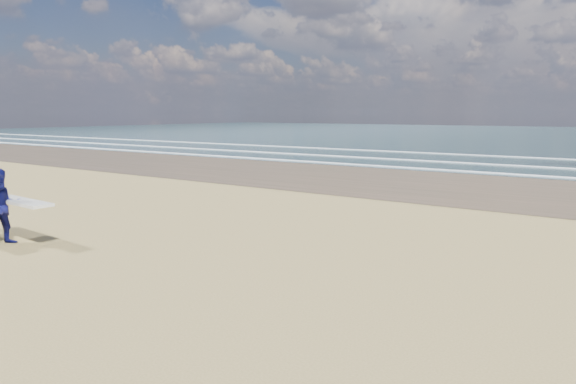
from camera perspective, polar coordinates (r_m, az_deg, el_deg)
The scene contains 1 object.
surfer_far at distance 14.19m, azimuth -29.04°, elevation -1.43°, with size 2.22×1.19×1.86m.
Camera 1 is at (11.97, -5.23, 3.20)m, focal length 32.00 mm.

